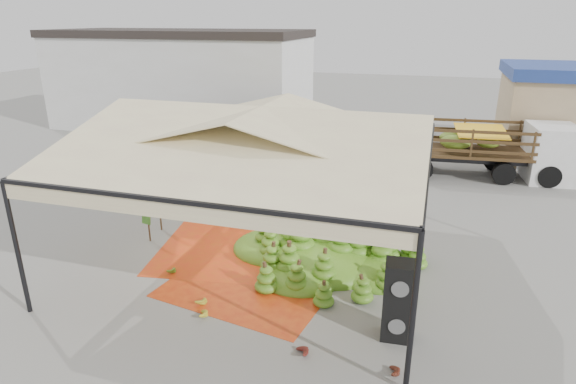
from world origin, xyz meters
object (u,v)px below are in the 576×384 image
(vendor, at_px, (345,170))
(truck_right, at_px, (495,144))
(banana_heap, at_px, (325,243))
(truck_left, at_px, (252,132))
(speaker_stack, at_px, (399,301))

(vendor, bearing_deg, truck_right, -150.65)
(banana_heap, xyz_separation_m, truck_right, (4.78, 9.01, 0.77))
(vendor, height_order, truck_left, truck_left)
(banana_heap, bearing_deg, truck_left, 122.40)
(banana_heap, relative_size, truck_left, 0.75)
(speaker_stack, distance_m, truck_right, 11.95)
(banana_heap, xyz_separation_m, speaker_stack, (2.07, -2.62, 0.26))
(banana_heap, height_order, truck_left, truck_left)
(banana_heap, bearing_deg, vendor, 95.14)
(vendor, distance_m, truck_left, 5.22)
(speaker_stack, relative_size, vendor, 0.91)
(speaker_stack, bearing_deg, truck_left, 119.89)
(banana_heap, relative_size, vendor, 2.89)
(vendor, bearing_deg, banana_heap, 89.21)
(vendor, xyz_separation_m, truck_right, (5.25, 3.72, 0.42))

